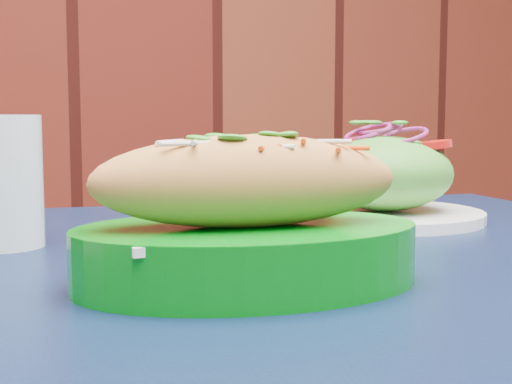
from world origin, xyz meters
name	(u,v)px	position (x,y,z in m)	size (l,w,h in m)	color
cafe_table	(327,355)	(0.34, 1.63, 0.66)	(0.92, 0.92, 0.75)	black
banh_mi_basket	(248,222)	(0.23, 1.56, 0.79)	(0.27, 0.20, 0.11)	#006E0D
salad_plate	(384,181)	(0.50, 1.78, 0.80)	(0.23, 0.23, 0.11)	white
water_glass	(1,181)	(0.09, 1.79, 0.81)	(0.07, 0.07, 0.12)	silver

